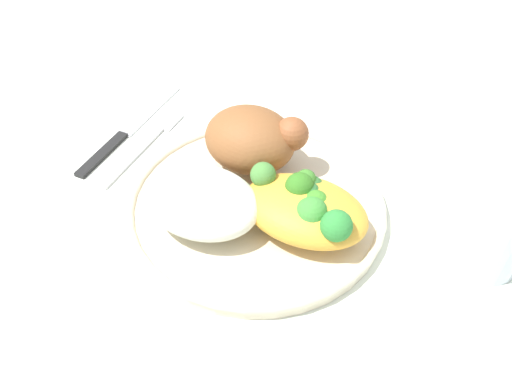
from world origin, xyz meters
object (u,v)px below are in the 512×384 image
Objects in this scene: rice_pile at (202,201)px; mac_cheese_with_broccoli at (305,207)px; fork at (147,142)px; knife at (122,134)px; roasted_chicken at (253,139)px; plate at (256,205)px; water_glass at (492,218)px.

rice_pile is 0.94× the size of mac_cheese_with_broccoli.
rice_pile is at bearing -158.31° from mac_cheese_with_broccoli.
rice_pile is 0.76× the size of fork.
fork is 0.03m from knife.
roasted_chicken is at bearing 145.48° from mac_cheese_with_broccoli.
roasted_chicken reaches higher than plate.
fork is (-0.13, -0.01, -0.05)m from roasted_chicken.
knife is at bearing -179.48° from water_glass.
rice_pile is at bearing -33.36° from fork.
plate is at bearing -60.16° from roasted_chicken.
plate is 1.74× the size of fork.
knife is at bearing -177.51° from fork.
mac_cheese_with_broccoli is 0.25m from knife.
roasted_chicken is 0.53× the size of knife.
plate is 0.07m from roasted_chicken.
fork is at bearing 2.49° from knife.
fork is at bearing 167.27° from mac_cheese_with_broccoli.
roasted_chicken is 0.09m from rice_pile.
plate reaches higher than fork.
water_glass is (0.23, -0.01, 0.00)m from roasted_chicken.
fork is (-0.21, 0.05, -0.04)m from mac_cheese_with_broccoli.
roasted_chicken is at bearing 86.14° from rice_pile.
knife is 1.97× the size of water_glass.
mac_cheese_with_broccoli is at bearing -161.53° from water_glass.
fork is (-0.16, 0.04, -0.01)m from plate.
water_glass is at bearing 18.47° from mac_cheese_with_broccoli.
water_glass reaches higher than mac_cheese_with_broccoli.
mac_cheese_with_broccoli is 0.16m from water_glass.
mac_cheese_with_broccoli is 0.81× the size of fork.
water_glass is at bearing 0.34° from fork.
plate is 2.29× the size of rice_pile.
plate is 2.56× the size of water_glass.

